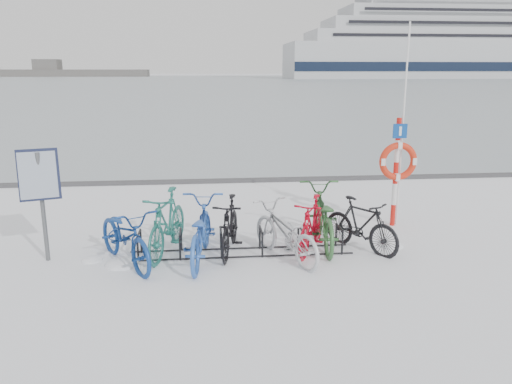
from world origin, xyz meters
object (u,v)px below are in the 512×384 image
at_px(info_board, 39,182).
at_px(cruise_ferry, 480,42).
at_px(bike_rack, 241,244).
at_px(lifebuoy_station, 398,161).

relative_size(info_board, cruise_ferry, 0.01).
height_order(bike_rack, info_board, info_board).
xyz_separation_m(bike_rack, lifebuoy_station, (3.34, 1.31, 1.21)).
height_order(bike_rack, lifebuoy_station, lifebuoy_station).
bearing_deg(bike_rack, cruise_ferry, 60.09).
bearing_deg(info_board, bike_rack, -16.93).
bearing_deg(bike_rack, lifebuoy_station, 21.47).
bearing_deg(cruise_ferry, lifebuoy_station, -119.31).
distance_m(info_board, lifebuoy_station, 6.85).
bearing_deg(cruise_ferry, bike_rack, -119.91).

